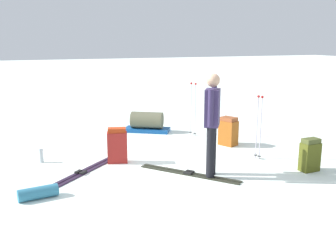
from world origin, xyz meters
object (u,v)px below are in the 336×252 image
Objects in this scene: skier_standing at (212,120)px; backpack_bright at (310,155)px; ski_poles_planted_far at (259,124)px; backpack_small_spare at (228,132)px; ski_poles_planted_near at (193,106)px; gear_sled at (147,123)px; backpack_large_dark at (117,146)px; ski_pair_near at (189,174)px; ski_pair_far at (81,173)px; thermos_bottle at (41,156)px; sleeping_mat_rolled at (38,193)px.

skier_standing reaches higher than backpack_bright.
backpack_bright is 1.09m from ski_poles_planted_far.
ski_poles_planted_near is at bearing -163.40° from backpack_small_spare.
gear_sled is (-2.89, -1.22, -0.45)m from ski_poles_planted_far.
skier_standing is 2.62× the size of backpack_large_dark.
ski_poles_planted_far is (-0.31, 1.58, 0.67)m from ski_pair_near.
ski_pair_near is 2.10m from backpack_small_spare.
ski_poles_planted_far is at bearing -155.68° from backpack_bright.
ski_pair_near is 2.83m from ski_poles_planted_near.
backpack_bright is at bearing 24.32° from ski_poles_planted_far.
backpack_small_spare is at bearing 101.64° from ski_pair_far.
skier_standing is at bearing -68.07° from ski_poles_planted_far.
gear_sled is (-3.20, 0.36, 0.21)m from ski_pair_near.
backpack_large_dark is at bearing -31.57° from gear_sled.
gear_sled is at bearing 173.63° from ski_pair_near.
ski_pair_far is 3.33m from backpack_small_spare.
skier_standing is 3.48m from gear_sled.
ski_poles_planted_far is (-0.92, -0.42, 0.40)m from backpack_bright.
thermos_bottle is (0.84, -3.49, -0.57)m from ski_poles_planted_near.
backpack_large_dark is 1.06× the size of backpack_small_spare.
skier_standing is 1.10× the size of ski_pair_far.
thermos_bottle reaches higher than ski_pair_near.
backpack_large_dark is at bearing 129.31° from sleeping_mat_rolled.
ski_pair_near is 2.43m from sleeping_mat_rolled.
ski_poles_planted_near is at bearing 49.47° from gear_sled.
ski_poles_planted_far reaches higher than backpack_large_dark.
ski_poles_planted_near is at bearing -171.05° from ski_poles_planted_far.
ski_poles_planted_near is 2.16m from ski_poles_planted_far.
ski_pair_far is at bearing -112.53° from ski_pair_near.
backpack_bright reaches higher than ski_pair_near.
ski_poles_planted_far is at bearing 71.28° from thermos_bottle.
ski_poles_planted_far is 4.07m from thermos_bottle.
ski_pair_near is 2.76m from thermos_bottle.
gear_sled is 3.06m from thermos_bottle.
gear_sled is 4.34m from sleeping_mat_rolled.
ski_poles_planted_near reaches higher than thermos_bottle.
ski_poles_planted_far reaches higher than backpack_bright.
backpack_bright is 0.46× the size of ski_poles_planted_near.
gear_sled reaches higher than ski_pair_near.
ski_pair_near is at bearing 67.47° from ski_pair_far.
backpack_large_dark reaches higher than backpack_bright.
gear_sled reaches higher than sleeping_mat_rolled.
sleeping_mat_rolled is (-0.49, -4.42, -0.19)m from backpack_bright.
gear_sled is (-3.41, 0.06, -0.73)m from skier_standing.
gear_sled is at bearing 148.43° from backpack_large_dark.
ski_pair_near is at bearing -6.37° from gear_sled.
skier_standing reaches higher than ski_poles_planted_far.
ski_pair_far is 2.54× the size of backpack_small_spare.
ski_pair_far is at bearing -114.47° from skier_standing.
skier_standing is 1.87m from backpack_bright.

